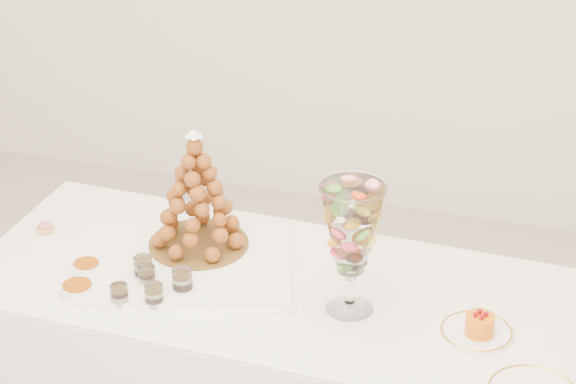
% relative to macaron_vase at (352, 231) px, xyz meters
% --- Properties ---
extents(lace_tray, '(0.70, 0.60, 0.02)m').
position_rel_macaron_vase_xyz_m(lace_tray, '(-0.50, 0.07, -0.23)').
color(lace_tray, white).
rests_on(lace_tray, buffet_table).
extents(macaron_vase, '(0.17, 0.17, 0.38)m').
position_rel_macaron_vase_xyz_m(macaron_vase, '(0.00, 0.00, 0.00)').
color(macaron_vase, white).
rests_on(macaron_vase, buffet_table).
extents(cake_plate, '(0.20, 0.20, 0.01)m').
position_rel_macaron_vase_xyz_m(cake_plate, '(0.35, -0.02, -0.24)').
color(cake_plate, white).
rests_on(cake_plate, buffet_table).
extents(pink_tart, '(0.06, 0.06, 0.03)m').
position_rel_macaron_vase_xyz_m(pink_tart, '(-0.99, 0.14, -0.23)').
color(pink_tart, tan).
rests_on(pink_tart, buffet_table).
extents(verrine_a, '(0.07, 0.07, 0.07)m').
position_rel_macaron_vase_xyz_m(verrine_a, '(-0.60, -0.03, -0.21)').
color(verrine_a, white).
rests_on(verrine_a, buffet_table).
extents(verrine_b, '(0.06, 0.06, 0.06)m').
position_rel_macaron_vase_xyz_m(verrine_b, '(-0.57, -0.06, -0.21)').
color(verrine_b, white).
rests_on(verrine_b, buffet_table).
extents(verrine_c, '(0.06, 0.06, 0.08)m').
position_rel_macaron_vase_xyz_m(verrine_c, '(-0.46, -0.06, -0.21)').
color(verrine_c, white).
rests_on(verrine_c, buffet_table).
extents(verrine_d, '(0.05, 0.05, 0.07)m').
position_rel_macaron_vase_xyz_m(verrine_d, '(-0.60, -0.17, -0.21)').
color(verrine_d, white).
rests_on(verrine_d, buffet_table).
extents(verrine_e, '(0.06, 0.06, 0.07)m').
position_rel_macaron_vase_xyz_m(verrine_e, '(-0.51, -0.14, -0.21)').
color(verrine_e, white).
rests_on(verrine_e, buffet_table).
extents(ramekin_back, '(0.08, 0.08, 0.03)m').
position_rel_macaron_vase_xyz_m(ramekin_back, '(-0.77, -0.03, -0.23)').
color(ramekin_back, white).
rests_on(ramekin_back, buffet_table).
extents(ramekin_front, '(0.09, 0.09, 0.03)m').
position_rel_macaron_vase_xyz_m(ramekin_front, '(-0.74, -0.15, -0.23)').
color(ramekin_front, white).
rests_on(ramekin_front, buffet_table).
extents(croquembouche, '(0.30, 0.30, 0.37)m').
position_rel_macaron_vase_xyz_m(croquembouche, '(-0.50, 0.17, -0.04)').
color(croquembouche, brown).
rests_on(croquembouche, lace_tray).
extents(mousse_cake, '(0.08, 0.08, 0.07)m').
position_rel_macaron_vase_xyz_m(mousse_cake, '(0.36, -0.03, -0.21)').
color(mousse_cake, orange).
rests_on(mousse_cake, cake_plate).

